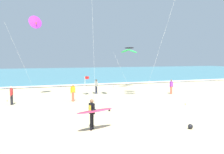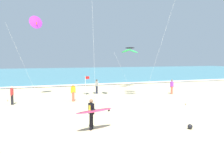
{
  "view_description": "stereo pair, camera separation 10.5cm",
  "coord_description": "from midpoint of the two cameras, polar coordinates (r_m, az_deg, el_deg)",
  "views": [
    {
      "loc": [
        -5.08,
        -10.96,
        3.96
      ],
      "look_at": [
        0.91,
        5.65,
        2.55
      ],
      "focal_mm": 38.59,
      "sensor_mm": 36.0,
      "label": 1
    },
    {
      "loc": [
        -4.98,
        -11.0,
        3.96
      ],
      "look_at": [
        0.91,
        5.65,
        2.55
      ],
      "focal_mm": 38.59,
      "sensor_mm": 36.0,
      "label": 2
    }
  ],
  "objects": [
    {
      "name": "bystander_yellow_top",
      "position": [
        22.2,
        -9.38,
        -3.66
      ],
      "size": [
        0.46,
        0.3,
        1.59
      ],
      "color": "#D8593F",
      "rests_on": "ground"
    },
    {
      "name": "bystander_white_top",
      "position": [
        26.62,
        -3.86,
        -2.24
      ],
      "size": [
        0.3,
        0.46,
        1.59
      ],
      "color": "#2D334C",
      "rests_on": "ground"
    },
    {
      "name": "ground_plane",
      "position": [
        12.71,
        4.68,
        -13.62
      ],
      "size": [
        160.0,
        160.0,
        0.0
      ],
      "primitive_type": "plane",
      "color": "#CCB789"
    },
    {
      "name": "kite_arc_charcoal_near",
      "position": [
        31.6,
        4.01,
        6.4
      ],
      "size": [
        3.06,
        3.25,
        5.36
      ],
      "color": "green",
      "rests_on": "ground"
    },
    {
      "name": "bystander_red_top",
      "position": [
        22.05,
        -22.83,
        -4.01
      ],
      "size": [
        0.26,
        0.49,
        1.59
      ],
      "color": "black",
      "rests_on": "ground"
    },
    {
      "name": "surfer_lead",
      "position": [
        13.25,
        -4.68,
        -8.18
      ],
      "size": [
        2.26,
        1.15,
        1.71
      ],
      "color": "black",
      "rests_on": "ground"
    },
    {
      "name": "beach_ball",
      "position": [
        14.36,
        17.87,
        -11.1
      ],
      "size": [
        0.28,
        0.28,
        0.28
      ],
      "primitive_type": "sphere",
      "color": "black",
      "rests_on": "ground"
    },
    {
      "name": "kite_delta_violet_far",
      "position": [
        24.99,
        -17.83,
        12.28
      ],
      "size": [
        3.43,
        1.46,
        8.09
      ],
      "color": "purple",
      "rests_on": "ground"
    },
    {
      "name": "ocean_water",
      "position": [
        64.09,
        -15.28,
        0.89
      ],
      "size": [
        160.0,
        60.0,
        0.08
      ],
      "primitive_type": "cube",
      "color": "teal",
      "rests_on": "ground"
    },
    {
      "name": "shoreline_foam",
      "position": [
        34.66,
        -11.36,
        -1.95
      ],
      "size": [
        160.0,
        1.65,
        0.01
      ],
      "primitive_type": "cube",
      "color": "white",
      "rests_on": "ocean_water"
    },
    {
      "name": "bystander_purple_top",
      "position": [
        27.16,
        13.76,
        -2.23
      ],
      "size": [
        0.49,
        0.24,
        1.59
      ],
      "color": "#D8593F",
      "rests_on": "ground"
    },
    {
      "name": "lifeguard_flag",
      "position": [
        25.15,
        -6.42,
        -1.62
      ],
      "size": [
        0.44,
        0.05,
        2.1
      ],
      "color": "silver",
      "rests_on": "ground"
    }
  ]
}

